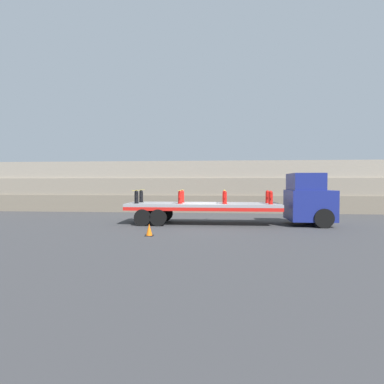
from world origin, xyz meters
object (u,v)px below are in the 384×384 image
fire_hydrant_red_far_1 (182,196)px  fire_hydrant_red_near_3 (271,198)px  fire_hydrant_red_near_2 (225,197)px  fire_hydrant_red_far_2 (224,197)px  fire_hydrant_red_far_3 (267,197)px  flatbed_trailer (192,207)px  truck_cab (310,200)px  fire_hydrant_red_near_1 (180,197)px  fire_hydrant_black_far_0 (141,196)px  traffic_cone (149,230)px  fire_hydrant_black_near_0 (136,197)px

fire_hydrant_red_far_1 → fire_hydrant_red_near_3: size_ratio=1.00×
fire_hydrant_red_far_1 → fire_hydrant_red_near_2: (2.59, -1.09, 0.00)m
fire_hydrant_red_far_1 → fire_hydrant_red_far_2: size_ratio=1.00×
fire_hydrant_red_far_2 → fire_hydrant_red_far_3: size_ratio=1.00×
flatbed_trailer → fire_hydrant_red_far_2: bearing=15.8°
truck_cab → fire_hydrant_red_near_1: truck_cab is taller
fire_hydrant_red_near_1 → fire_hydrant_red_far_3: bearing=11.9°
fire_hydrant_black_far_0 → fire_hydrant_red_far_1: bearing=0.0°
flatbed_trailer → fire_hydrant_black_far_0: fire_hydrant_black_far_0 is taller
fire_hydrant_red_near_1 → fire_hydrant_red_far_2: 2.81m
truck_cab → fire_hydrant_red_far_1: 7.52m
fire_hydrant_black_far_0 → traffic_cone: size_ratio=1.34×
fire_hydrant_red_near_2 → truck_cab: bearing=6.3°
fire_hydrant_red_near_2 → fire_hydrant_red_far_3: same height
fire_hydrant_black_near_0 → flatbed_trailer: bearing=9.5°
fire_hydrant_red_near_2 → fire_hydrant_red_far_2: size_ratio=1.00×
fire_hydrant_black_near_0 → fire_hydrant_black_far_0: same height
fire_hydrant_red_near_3 → traffic_cone: fire_hydrant_red_near_3 is taller
flatbed_trailer → fire_hydrant_red_near_2: size_ratio=11.71×
traffic_cone → fire_hydrant_black_far_0: bearing=108.6°
fire_hydrant_red_far_3 → fire_hydrant_red_far_1: bearing=180.0°
flatbed_trailer → fire_hydrant_red_far_3: (4.50, 0.54, 0.61)m
fire_hydrant_red_near_1 → fire_hydrant_black_far_0: bearing=157.2°
truck_cab → fire_hydrant_red_near_2: (-4.92, -0.54, 0.13)m
fire_hydrant_red_far_1 → traffic_cone: 5.10m
fire_hydrant_red_far_1 → fire_hydrant_red_far_3: same height
flatbed_trailer → fire_hydrant_red_near_3: size_ratio=11.71×
fire_hydrant_black_far_0 → fire_hydrant_red_near_3: bearing=-8.0°
fire_hydrant_red_near_1 → fire_hydrant_red_far_1: 1.09m
fire_hydrant_red_near_3 → fire_hydrant_red_far_1: bearing=168.1°
fire_hydrant_black_far_0 → traffic_cone: (1.63, -4.83, -1.32)m
fire_hydrant_red_near_2 → fire_hydrant_red_far_3: 2.81m
fire_hydrant_red_near_2 → fire_hydrant_red_near_3: same height
fire_hydrant_red_far_1 → fire_hydrant_red_near_2: bearing=-22.8°
fire_hydrant_red_near_1 → fire_hydrant_red_far_2: same height
fire_hydrant_black_far_0 → fire_hydrant_red_far_2: bearing=0.0°
truck_cab → fire_hydrant_red_far_1: size_ratio=3.90×
truck_cab → fire_hydrant_red_far_2: 4.95m
fire_hydrant_black_near_0 → traffic_cone: fire_hydrant_black_near_0 is taller
fire_hydrant_red_far_1 → fire_hydrant_red_far_3: 5.17m
fire_hydrant_red_far_1 → fire_hydrant_red_near_2: size_ratio=1.00×
fire_hydrant_red_far_2 → fire_hydrant_red_near_3: (2.59, -1.09, 0.00)m
fire_hydrant_red_near_3 → fire_hydrant_red_far_3: same height
fire_hydrant_black_far_0 → traffic_cone: bearing=-71.4°
fire_hydrant_red_near_2 → fire_hydrant_red_far_2: same height
truck_cab → fire_hydrant_red_far_1: (-7.50, 0.54, 0.13)m
fire_hydrant_red_near_1 → traffic_cone: 4.08m
fire_hydrant_red_near_3 → fire_hydrant_black_far_0: bearing=172.0°
fire_hydrant_black_far_0 → fire_hydrant_red_near_2: size_ratio=1.00×
fire_hydrant_black_near_0 → fire_hydrant_red_far_1: bearing=22.8°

